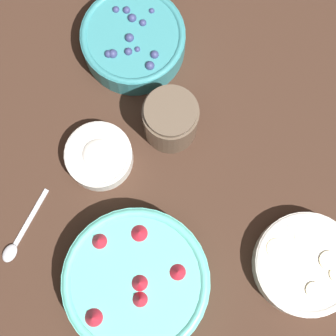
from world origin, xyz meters
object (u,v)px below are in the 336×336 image
Objects in this scene: bowl_strawberries at (136,282)px; bowl_bananas at (306,264)px; bowl_blueberries at (133,40)px; bowl_cream at (99,156)px; jar_chocolate at (170,120)px.

bowl_bananas is at bearing -124.48° from bowl_strawberries.
bowl_blueberries is 0.21m from bowl_cream.
bowl_blueberries is at bearing -55.51° from bowl_cream.
bowl_blueberries reaches higher than bowl_bananas.
bowl_blueberries is 1.60× the size of bowl_cream.
bowl_strawberries is 0.22m from bowl_cream.
bowl_cream is at bearing 74.51° from jar_chocolate.
bowl_strawberries is at bearing 141.06° from bowl_blueberries.
bowl_cream is (-0.12, 0.18, -0.01)m from bowl_blueberries.
jar_chocolate is (-0.16, 0.05, 0.01)m from bowl_blueberries.
jar_chocolate reaches higher than bowl_strawberries.
bowl_bananas is at bearing -158.40° from bowl_cream.
bowl_strawberries is 1.28× the size of bowl_blueberries.
bowl_blueberries is 0.16m from jar_chocolate.
bowl_bananas is (-0.48, 0.03, -0.01)m from bowl_blueberries.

